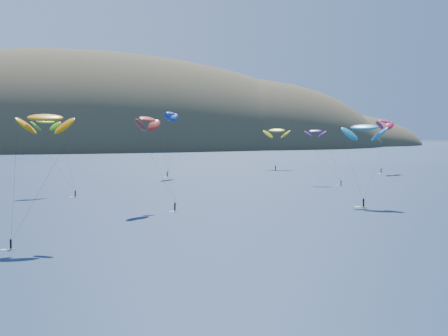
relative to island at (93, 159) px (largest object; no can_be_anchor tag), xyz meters
name	(u,v)px	position (x,y,z in m)	size (l,w,h in m)	color
island	(93,159)	(0.00, 0.00, 0.00)	(730.00, 300.00, 210.00)	#3D3526
kitesurfer_2	(45,118)	(-75.23, -511.27, 30.13)	(10.47, 8.36, 21.78)	gold
kitesurfer_3	(46,122)	(-70.56, -436.79, 30.42)	(11.53, 14.45, 21.96)	gold
kitesurfer_4	(171,114)	(-22.58, -387.40, 34.21)	(9.25, 10.02, 26.15)	gold
kitesurfer_5	(364,127)	(-1.38, -485.63, 28.79)	(10.57, 12.37, 20.97)	gold
kitesurfer_6	(315,131)	(14.11, -431.92, 27.72)	(8.38, 12.92, 18.86)	gold
kitesurfer_8	(385,121)	(64.77, -395.66, 31.66)	(12.72, 10.07, 24.16)	gold
kitesurfer_9	(147,119)	(-51.41, -477.27, 30.53)	(9.48, 11.92, 22.26)	gold
kitesurfer_11	(277,130)	(33.63, -358.39, 27.88)	(12.39, 15.45, 20.36)	gold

